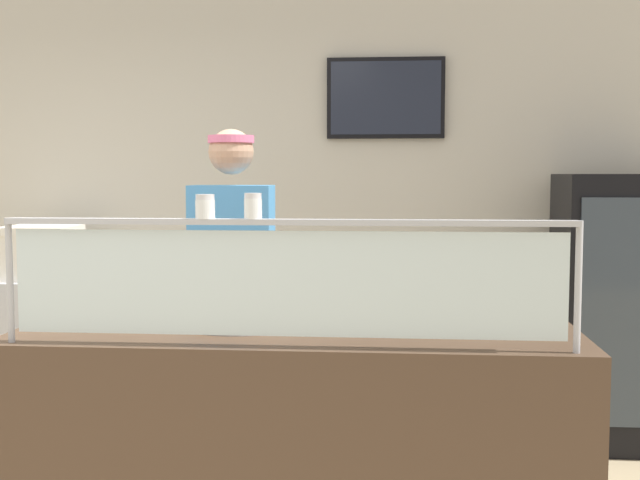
% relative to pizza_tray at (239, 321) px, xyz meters
% --- Properties ---
extents(shop_rear_unit, '(6.58, 0.13, 2.70)m').
position_rel_pizza_tray_xyz_m(shop_rear_unit, '(0.24, 2.01, 0.39)').
color(shop_rear_unit, beige).
rests_on(shop_rear_unit, ground).
extents(serving_counter, '(2.18, 0.73, 0.95)m').
position_rel_pizza_tray_xyz_m(serving_counter, '(0.24, -0.08, -0.49)').
color(serving_counter, '#4C3828').
rests_on(serving_counter, ground).
extents(sneeze_guard, '(2.00, 0.06, 0.45)m').
position_rel_pizza_tray_xyz_m(sneeze_guard, '(0.24, -0.39, 0.27)').
color(sneeze_guard, '#B2B5BC').
rests_on(sneeze_guard, serving_counter).
extents(pizza_tray, '(0.44, 0.44, 0.04)m').
position_rel_pizza_tray_xyz_m(pizza_tray, '(0.00, 0.00, 0.00)').
color(pizza_tray, '#9EA0A8').
rests_on(pizza_tray, serving_counter).
extents(pizza_server, '(0.10, 0.28, 0.01)m').
position_rel_pizza_tray_xyz_m(pizza_server, '(-0.04, -0.02, 0.02)').
color(pizza_server, '#ADAFB7').
rests_on(pizza_server, pizza_tray).
extents(parmesan_shaker, '(0.07, 0.07, 0.08)m').
position_rel_pizza_tray_xyz_m(parmesan_shaker, '(-0.04, -0.39, 0.47)').
color(parmesan_shaker, white).
rests_on(parmesan_shaker, sneeze_guard).
extents(pepper_flake_shaker, '(0.06, 0.06, 0.09)m').
position_rel_pizza_tray_xyz_m(pepper_flake_shaker, '(0.13, -0.39, 0.47)').
color(pepper_flake_shaker, white).
rests_on(pepper_flake_shaker, sneeze_guard).
extents(worker_figure, '(0.41, 0.50, 1.76)m').
position_rel_pizza_tray_xyz_m(worker_figure, '(-0.13, 0.57, 0.04)').
color(worker_figure, '#23232D').
rests_on(worker_figure, ground).
extents(drink_fridge, '(0.70, 0.60, 1.55)m').
position_rel_pizza_tray_xyz_m(drink_fridge, '(1.92, 1.56, -0.19)').
color(drink_fridge, black).
rests_on(drink_fridge, ground).
extents(prep_shelf, '(0.70, 0.55, 0.93)m').
position_rel_pizza_tray_xyz_m(prep_shelf, '(-1.51, 1.52, -0.50)').
color(prep_shelf, '#B7BABF').
rests_on(prep_shelf, ground).
extents(pizza_box_stack, '(0.45, 0.43, 0.31)m').
position_rel_pizza_tray_xyz_m(pizza_box_stack, '(-1.51, 1.52, 0.12)').
color(pizza_box_stack, silver).
rests_on(pizza_box_stack, prep_shelf).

